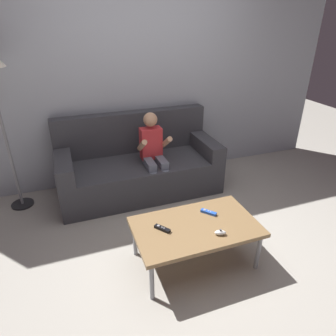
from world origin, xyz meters
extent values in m
plane|color=#9E998E|center=(0.00, 0.00, 0.00)|extent=(10.15, 10.15, 0.00)
cube|color=#999EA8|center=(0.00, 1.67, 1.25)|extent=(5.08, 0.05, 2.50)
cube|color=#38383D|center=(-0.17, 1.22, 0.20)|extent=(1.85, 0.80, 0.41)
cube|color=#38383D|center=(-0.17, 1.54, 0.65)|extent=(1.85, 0.16, 0.50)
cube|color=#38383D|center=(-1.01, 1.22, 0.50)|extent=(0.18, 0.80, 0.18)
cube|color=#38383D|center=(0.66, 1.22, 0.50)|extent=(0.18, 0.80, 0.18)
cylinder|color=slate|center=(-0.11, 0.89, 0.20)|extent=(0.08, 0.08, 0.41)
cylinder|color=slate|center=(0.03, 0.89, 0.20)|extent=(0.08, 0.08, 0.41)
cube|color=slate|center=(-0.11, 1.03, 0.44)|extent=(0.09, 0.30, 0.09)
cube|color=slate|center=(0.03, 1.03, 0.44)|extent=(0.09, 0.30, 0.09)
cube|color=red|center=(-0.04, 1.18, 0.62)|extent=(0.24, 0.14, 0.36)
cylinder|color=tan|center=(-0.18, 1.05, 0.67)|extent=(0.06, 0.26, 0.21)
cylinder|color=tan|center=(0.10, 1.05, 0.67)|extent=(0.06, 0.26, 0.21)
sphere|color=tan|center=(-0.04, 1.18, 0.90)|extent=(0.16, 0.16, 0.16)
cube|color=brown|center=(-0.05, -0.09, 0.37)|extent=(1.02, 0.61, 0.04)
cylinder|color=gray|center=(-0.51, -0.34, 0.18)|extent=(0.04, 0.04, 0.35)
cylinder|color=gray|center=(0.42, -0.34, 0.18)|extent=(0.04, 0.04, 0.35)
cylinder|color=gray|center=(-0.51, 0.16, 0.18)|extent=(0.04, 0.04, 0.35)
cylinder|color=gray|center=(0.42, 0.16, 0.18)|extent=(0.04, 0.04, 0.35)
cube|color=black|center=(-0.32, -0.05, 0.40)|extent=(0.11, 0.13, 0.02)
cylinder|color=#99999E|center=(-0.35, -0.02, 0.41)|extent=(0.02, 0.02, 0.00)
cylinder|color=silver|center=(-0.33, -0.05, 0.41)|extent=(0.01, 0.01, 0.00)
cylinder|color=silver|center=(-0.31, -0.07, 0.41)|extent=(0.01, 0.01, 0.00)
ellipsoid|color=white|center=(0.08, -0.26, 0.41)|extent=(0.10, 0.07, 0.04)
cylinder|color=#4C4C51|center=(0.08, -0.26, 0.43)|extent=(0.02, 0.02, 0.01)
cube|color=blue|center=(0.13, 0.02, 0.40)|extent=(0.12, 0.13, 0.02)
cylinder|color=#99999E|center=(0.10, 0.05, 0.41)|extent=(0.02, 0.02, 0.00)
cylinder|color=silver|center=(0.12, 0.03, 0.41)|extent=(0.01, 0.01, 0.00)
cylinder|color=silver|center=(0.14, 0.01, 0.41)|extent=(0.01, 0.01, 0.00)
cylinder|color=black|center=(-1.52, 1.37, 0.01)|extent=(0.24, 0.24, 0.02)
cylinder|color=slate|center=(-1.52, 1.37, 0.76)|extent=(0.03, 0.03, 1.48)
camera|label=1|loc=(-0.94, -1.88, 1.92)|focal=32.12mm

